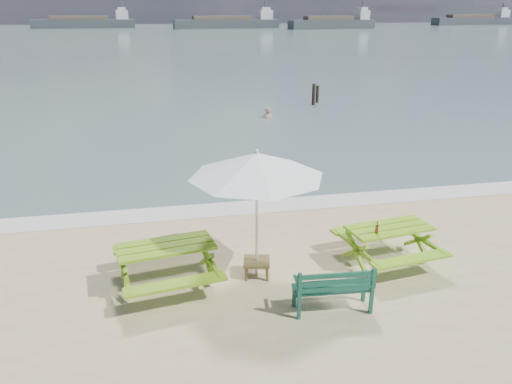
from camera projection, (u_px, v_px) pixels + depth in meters
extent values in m
plane|color=slate|center=(165.00, 37.00, 86.45)|extent=(300.00, 300.00, 0.00)
cube|color=silver|center=(265.00, 206.00, 12.54)|extent=(22.00, 0.90, 0.01)
cube|color=#689616|center=(165.00, 246.00, 8.69)|extent=(1.78, 1.05, 0.05)
cube|color=#689616|center=(158.00, 244.00, 9.49)|extent=(1.71, 0.56, 0.05)
cube|color=#689616|center=(176.00, 284.00, 8.11)|extent=(1.71, 0.56, 0.05)
cube|color=#689616|center=(167.00, 268.00, 8.83)|extent=(1.71, 1.18, 0.71)
cube|color=#6EA819|center=(389.00, 228.00, 9.52)|extent=(1.68, 0.96, 0.05)
cube|color=#6EA819|center=(367.00, 227.00, 10.28)|extent=(1.62, 0.50, 0.05)
cube|color=#6EA819|center=(412.00, 259.00, 8.96)|extent=(1.62, 0.50, 0.05)
cube|color=#6EA819|center=(387.00, 247.00, 9.66)|extent=(1.61, 1.10, 0.68)
cube|color=#104432|center=(333.00, 288.00, 8.12)|extent=(1.31, 0.47, 0.04)
cube|color=#104432|center=(337.00, 282.00, 7.85)|extent=(1.28, 0.12, 0.33)
cube|color=#104432|center=(332.00, 298.00, 8.19)|extent=(1.22, 0.52, 0.40)
cube|color=brown|center=(257.00, 261.00, 9.20)|extent=(0.57, 0.57, 0.05)
cube|color=brown|center=(257.00, 269.00, 9.25)|extent=(0.50, 0.50, 0.27)
cylinder|color=silver|center=(257.00, 219.00, 8.90)|extent=(0.05, 0.05, 2.30)
cone|color=white|center=(257.00, 165.00, 8.56)|extent=(2.84, 2.84, 0.43)
cylinder|color=brown|center=(377.00, 230.00, 9.21)|extent=(0.06, 0.06, 0.14)
cylinder|color=brown|center=(377.00, 223.00, 9.16)|extent=(0.02, 0.02, 0.07)
cylinder|color=#B21424|center=(377.00, 230.00, 9.21)|extent=(0.06, 0.06, 0.06)
imported|color=tan|center=(267.00, 124.00, 22.81)|extent=(0.60, 0.43, 1.56)
cylinder|color=black|center=(314.00, 96.00, 25.61)|extent=(0.18, 0.18, 1.28)
cylinder|color=black|center=(317.00, 96.00, 26.27)|extent=(0.16, 0.16, 1.08)
cube|color=#383F42|center=(84.00, 24.00, 125.23)|extent=(25.02, 5.11, 2.20)
cube|color=silver|center=(122.00, 15.00, 126.63)|extent=(3.12, 3.13, 2.20)
cube|color=#383F42|center=(227.00, 24.00, 123.79)|extent=(26.43, 5.66, 2.20)
cube|color=silver|center=(265.00, 15.00, 125.48)|extent=(3.33, 3.19, 2.20)
cube|color=#383F42|center=(473.00, 21.00, 151.16)|extent=(27.70, 7.13, 2.20)
cube|color=silver|center=(502.00, 14.00, 153.44)|extent=(3.61, 3.36, 2.20)
cube|color=#383F42|center=(332.00, 25.00, 121.52)|extent=(21.96, 6.50, 2.20)
cube|color=silver|center=(362.00, 15.00, 123.18)|extent=(2.93, 3.28, 2.20)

